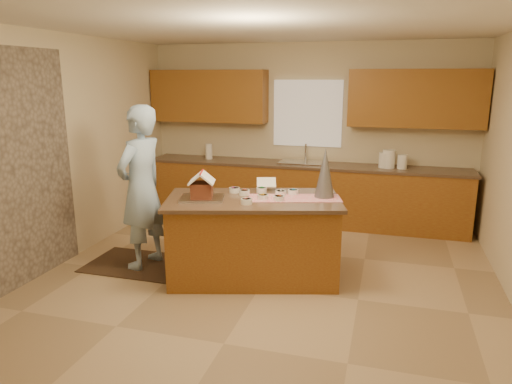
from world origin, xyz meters
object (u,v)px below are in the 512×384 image
boy (141,188)px  tinsel_tree (325,173)px  island_base (253,240)px  gingerbread_house (202,188)px

boy → tinsel_tree: bearing=109.7°
island_base → gingerbread_house: gingerbread_house is taller
island_base → gingerbread_house: 0.82m
island_base → gingerbread_house: (-0.51, -0.20, 0.61)m
tinsel_tree → boy: size_ratio=0.29×
tinsel_tree → boy: bearing=-171.9°
island_base → tinsel_tree: (0.73, 0.26, 0.75)m
island_base → boy: size_ratio=0.95×
tinsel_tree → boy: (-2.06, -0.30, -0.23)m
tinsel_tree → boy: 2.10m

